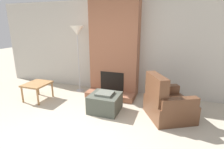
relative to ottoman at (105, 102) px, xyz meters
name	(u,v)px	position (x,y,z in m)	size (l,w,h in m)	color
wall_back	(117,47)	(-0.15, 1.37, 1.09)	(7.87, 0.06, 2.60)	#BCB7AD
fireplace	(114,51)	(-0.15, 1.11, 1.03)	(1.32, 0.80, 2.60)	#935B42
ottoman	(105,102)	(0.00, 0.00, 0.00)	(0.67, 0.63, 0.45)	#474C42
armchair	(166,105)	(1.33, 0.16, 0.08)	(1.16, 1.18, 0.95)	brown
side_table	(37,85)	(-1.91, 0.01, 0.18)	(0.57, 0.64, 0.46)	#9E7042
floor_lamp_left	(77,33)	(-1.19, 0.96, 1.48)	(0.38, 0.38, 1.90)	#ADADB2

